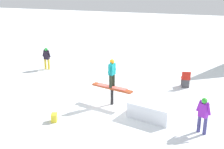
{
  "coord_description": "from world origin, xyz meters",
  "views": [
    {
      "loc": [
        -3.38,
        12.55,
        5.92
      ],
      "look_at": [
        0.0,
        0.0,
        1.43
      ],
      "focal_mm": 50.0,
      "sensor_mm": 36.0,
      "label": 1
    }
  ],
  "objects_px": {
    "rail_feature": "(112,90)",
    "bystander_black": "(47,57)",
    "folding_chair": "(186,79)",
    "backpack_on_snow": "(54,118)",
    "main_rider_on_rail": "(112,74)",
    "bystander_purple": "(203,114)"
  },
  "relations": [
    {
      "from": "main_rider_on_rail",
      "to": "backpack_on_snow",
      "type": "height_order",
      "value": "main_rider_on_rail"
    },
    {
      "from": "bystander_purple",
      "to": "main_rider_on_rail",
      "type": "bearing_deg",
      "value": 10.66
    },
    {
      "from": "main_rider_on_rail",
      "to": "bystander_black",
      "type": "height_order",
      "value": "main_rider_on_rail"
    },
    {
      "from": "bystander_black",
      "to": "folding_chair",
      "type": "height_order",
      "value": "bystander_black"
    },
    {
      "from": "folding_chair",
      "to": "main_rider_on_rail",
      "type": "bearing_deg",
      "value": 36.16
    },
    {
      "from": "bystander_black",
      "to": "main_rider_on_rail",
      "type": "bearing_deg",
      "value": 151.76
    },
    {
      "from": "bystander_purple",
      "to": "rail_feature",
      "type": "bearing_deg",
      "value": 10.66
    },
    {
      "from": "main_rider_on_rail",
      "to": "bystander_black",
      "type": "xyz_separation_m",
      "value": [
        5.18,
        -3.97,
        -0.71
      ]
    },
    {
      "from": "rail_feature",
      "to": "main_rider_on_rail",
      "type": "bearing_deg",
      "value": 0.0
    },
    {
      "from": "rail_feature",
      "to": "bystander_black",
      "type": "distance_m",
      "value": 6.52
    },
    {
      "from": "bystander_black",
      "to": "backpack_on_snow",
      "type": "height_order",
      "value": "bystander_black"
    },
    {
      "from": "folding_chair",
      "to": "bystander_black",
      "type": "bearing_deg",
      "value": -14.59
    },
    {
      "from": "rail_feature",
      "to": "main_rider_on_rail",
      "type": "distance_m",
      "value": 0.77
    },
    {
      "from": "bystander_black",
      "to": "backpack_on_snow",
      "type": "relative_size",
      "value": 3.96
    },
    {
      "from": "bystander_black",
      "to": "bystander_purple",
      "type": "bearing_deg",
      "value": 157.62
    },
    {
      "from": "bystander_purple",
      "to": "bystander_black",
      "type": "bearing_deg",
      "value": 1.64
    },
    {
      "from": "bystander_purple",
      "to": "bystander_black",
      "type": "xyz_separation_m",
      "value": [
        9.1,
        -5.6,
        -0.05
      ]
    },
    {
      "from": "main_rider_on_rail",
      "to": "folding_chair",
      "type": "relative_size",
      "value": 1.65
    },
    {
      "from": "bystander_purple",
      "to": "folding_chair",
      "type": "bearing_deg",
      "value": -46.99
    },
    {
      "from": "main_rider_on_rail",
      "to": "backpack_on_snow",
      "type": "bearing_deg",
      "value": 65.68
    },
    {
      "from": "bystander_purple",
      "to": "folding_chair",
      "type": "xyz_separation_m",
      "value": [
        0.81,
        -4.72,
        -0.39
      ]
    },
    {
      "from": "main_rider_on_rail",
      "to": "folding_chair",
      "type": "distance_m",
      "value": 4.51
    }
  ]
}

